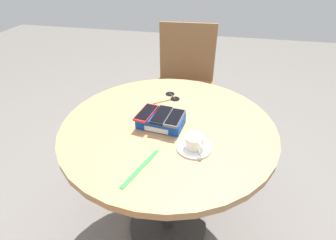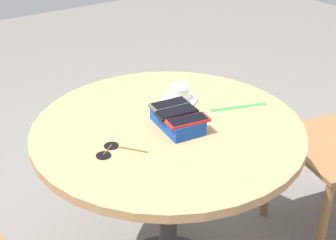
{
  "view_description": "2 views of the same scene",
  "coord_description": "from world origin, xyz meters",
  "px_view_note": "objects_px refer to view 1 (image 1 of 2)",
  "views": [
    {
      "loc": [
        0.2,
        -0.93,
        1.38
      ],
      "look_at": [
        0.0,
        0.0,
        0.75
      ],
      "focal_mm": 28.0,
      "sensor_mm": 36.0,
      "label": 1
    },
    {
      "loc": [
        -1.15,
        0.78,
        1.52
      ],
      "look_at": [
        0.0,
        0.0,
        0.75
      ],
      "focal_mm": 50.0,
      "sensor_mm": 36.0,
      "label": 2
    }
  ],
  "objects_px": {
    "saucer": "(194,147)",
    "coffee_cup": "(195,142)",
    "phone_black": "(161,115)",
    "sunglasses": "(171,97)",
    "phone_box": "(161,121)",
    "lanyard_strap": "(141,168)",
    "round_table": "(168,147)",
    "phone_red": "(146,113)",
    "chair_near_window": "(185,85)",
    "phone_gray": "(175,118)"
  },
  "relations": [
    {
      "from": "saucer",
      "to": "coffee_cup",
      "type": "xyz_separation_m",
      "value": [
        0.0,
        -0.0,
        0.03
      ]
    },
    {
      "from": "lanyard_strap",
      "to": "chair_near_window",
      "type": "xyz_separation_m",
      "value": [
        -0.02,
        1.17,
        -0.24
      ]
    },
    {
      "from": "saucer",
      "to": "sunglasses",
      "type": "height_order",
      "value": "saucer"
    },
    {
      "from": "coffee_cup",
      "to": "sunglasses",
      "type": "relative_size",
      "value": 0.64
    },
    {
      "from": "sunglasses",
      "to": "phone_gray",
      "type": "bearing_deg",
      "value": -75.8
    },
    {
      "from": "sunglasses",
      "to": "lanyard_strap",
      "type": "bearing_deg",
      "value": -90.34
    },
    {
      "from": "phone_box",
      "to": "phone_black",
      "type": "distance_m",
      "value": 0.03
    },
    {
      "from": "phone_gray",
      "to": "coffee_cup",
      "type": "height_order",
      "value": "phone_gray"
    },
    {
      "from": "coffee_cup",
      "to": "phone_red",
      "type": "bearing_deg",
      "value": 150.43
    },
    {
      "from": "phone_gray",
      "to": "saucer",
      "type": "relative_size",
      "value": 1.04
    },
    {
      "from": "phone_red",
      "to": "phone_black",
      "type": "bearing_deg",
      "value": -2.29
    },
    {
      "from": "phone_gray",
      "to": "saucer",
      "type": "bearing_deg",
      "value": -48.83
    },
    {
      "from": "phone_black",
      "to": "saucer",
      "type": "xyz_separation_m",
      "value": [
        0.16,
        -0.12,
        -0.05
      ]
    },
    {
      "from": "round_table",
      "to": "phone_box",
      "type": "height_order",
      "value": "phone_box"
    },
    {
      "from": "coffee_cup",
      "to": "saucer",
      "type": "bearing_deg",
      "value": 123.99
    },
    {
      "from": "phone_black",
      "to": "chair_near_window",
      "type": "bearing_deg",
      "value": 92.03
    },
    {
      "from": "phone_box",
      "to": "saucer",
      "type": "bearing_deg",
      "value": -37.31
    },
    {
      "from": "phone_box",
      "to": "coffee_cup",
      "type": "bearing_deg",
      "value": -37.57
    },
    {
      "from": "round_table",
      "to": "phone_box",
      "type": "distance_m",
      "value": 0.16
    },
    {
      "from": "lanyard_strap",
      "to": "chair_near_window",
      "type": "relative_size",
      "value": 0.24
    },
    {
      "from": "round_table",
      "to": "phone_gray",
      "type": "distance_m",
      "value": 0.2
    },
    {
      "from": "phone_black",
      "to": "sunglasses",
      "type": "xyz_separation_m",
      "value": [
        -0.01,
        0.26,
        -0.05
      ]
    },
    {
      "from": "saucer",
      "to": "chair_near_window",
      "type": "height_order",
      "value": "chair_near_window"
    },
    {
      "from": "sunglasses",
      "to": "chair_near_window",
      "type": "relative_size",
      "value": 0.16
    },
    {
      "from": "sunglasses",
      "to": "saucer",
      "type": "bearing_deg",
      "value": -66.59
    },
    {
      "from": "round_table",
      "to": "phone_black",
      "type": "relative_size",
      "value": 6.4
    },
    {
      "from": "phone_gray",
      "to": "chair_near_window",
      "type": "xyz_separation_m",
      "value": [
        -0.09,
        0.91,
        -0.29
      ]
    },
    {
      "from": "phone_box",
      "to": "chair_near_window",
      "type": "relative_size",
      "value": 0.22
    },
    {
      "from": "phone_box",
      "to": "lanyard_strap",
      "type": "bearing_deg",
      "value": -91.99
    },
    {
      "from": "phone_gray",
      "to": "sunglasses",
      "type": "xyz_separation_m",
      "value": [
        -0.07,
        0.27,
        -0.05
      ]
    },
    {
      "from": "lanyard_strap",
      "to": "sunglasses",
      "type": "xyz_separation_m",
      "value": [
        0.0,
        0.53,
        0.0
      ]
    },
    {
      "from": "phone_black",
      "to": "saucer",
      "type": "relative_size",
      "value": 1.07
    },
    {
      "from": "phone_box",
      "to": "coffee_cup",
      "type": "distance_m",
      "value": 0.2
    },
    {
      "from": "phone_black",
      "to": "sunglasses",
      "type": "relative_size",
      "value": 1.0
    },
    {
      "from": "phone_box",
      "to": "saucer",
      "type": "xyz_separation_m",
      "value": [
        0.16,
        -0.12,
        -0.02
      ]
    },
    {
      "from": "phone_red",
      "to": "sunglasses",
      "type": "relative_size",
      "value": 1.02
    },
    {
      "from": "chair_near_window",
      "to": "sunglasses",
      "type": "bearing_deg",
      "value": -87.92
    },
    {
      "from": "round_table",
      "to": "coffee_cup",
      "type": "relative_size",
      "value": 9.92
    },
    {
      "from": "phone_red",
      "to": "saucer",
      "type": "distance_m",
      "value": 0.26
    },
    {
      "from": "coffee_cup",
      "to": "chair_near_window",
      "type": "height_order",
      "value": "chair_near_window"
    },
    {
      "from": "phone_red",
      "to": "chair_near_window",
      "type": "height_order",
      "value": "chair_near_window"
    },
    {
      "from": "round_table",
      "to": "phone_red",
      "type": "height_order",
      "value": "phone_red"
    },
    {
      "from": "lanyard_strap",
      "to": "coffee_cup",
      "type": "bearing_deg",
      "value": 40.43
    },
    {
      "from": "phone_gray",
      "to": "phone_black",
      "type": "bearing_deg",
      "value": 168.61
    },
    {
      "from": "phone_gray",
      "to": "sunglasses",
      "type": "distance_m",
      "value": 0.29
    },
    {
      "from": "phone_black",
      "to": "phone_red",
      "type": "bearing_deg",
      "value": 177.71
    },
    {
      "from": "phone_red",
      "to": "sunglasses",
      "type": "bearing_deg",
      "value": 77.25
    },
    {
      "from": "phone_gray",
      "to": "lanyard_strap",
      "type": "bearing_deg",
      "value": -105.56
    },
    {
      "from": "phone_box",
      "to": "round_table",
      "type": "bearing_deg",
      "value": 36.53
    },
    {
      "from": "phone_box",
      "to": "chair_near_window",
      "type": "xyz_separation_m",
      "value": [
        -0.03,
        0.9,
        -0.26
      ]
    }
  ]
}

